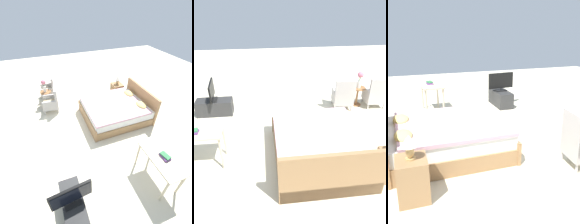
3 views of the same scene
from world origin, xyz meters
TOP-DOWN VIEW (x-y plane):
  - ground_plane at (0.00, 0.00)m, footprint 16.00×16.00m
  - bed at (-0.14, 1.03)m, footprint 1.81×2.13m
  - nightstand at (-1.34, 1.65)m, footprint 0.44×0.41m
  - table_lamp at (-1.34, 1.65)m, footprint 0.22×0.22m
  - tv_stand at (2.29, -1.06)m, footprint 0.96×0.40m
  - tv_flatscreen at (2.30, -1.06)m, footprint 0.23×0.75m
  - vanity_desk at (2.23, 0.89)m, footprint 1.04×0.52m
  - book_stack at (2.25, 0.93)m, footprint 0.23×0.16m

SIDE VIEW (x-z plane):
  - ground_plane at x=0.00m, z-range 0.00..0.00m
  - tv_stand at x=2.29m, z-range 0.00..0.43m
  - nightstand at x=-1.34m, z-range 0.00..0.59m
  - bed at x=-0.14m, z-range -0.18..0.78m
  - vanity_desk at x=2.23m, z-range 0.27..1.04m
  - tv_flatscreen at x=2.30m, z-range 0.44..0.95m
  - book_stack at x=2.25m, z-range 0.77..0.84m
  - table_lamp at x=-1.34m, z-range 0.64..0.97m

